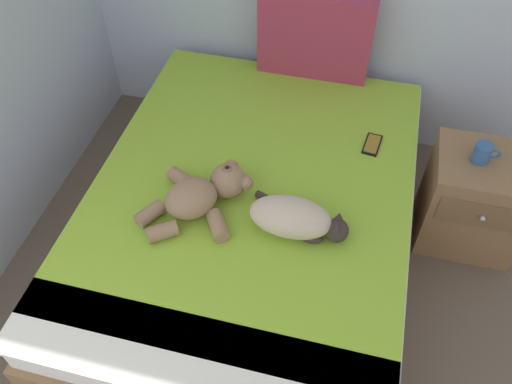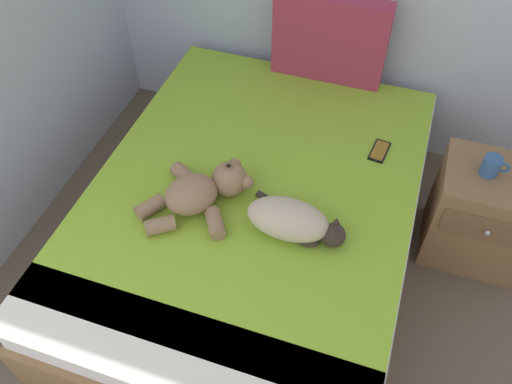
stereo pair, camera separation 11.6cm
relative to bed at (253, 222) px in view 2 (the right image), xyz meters
The scene contains 7 objects.
bed is the anchor object (origin of this frame).
patterned_cushion 1.02m from the bed, 83.11° to the left, with size 0.59×0.10×0.46m.
cat 0.43m from the bed, 38.35° to the right, with size 0.42×0.25×0.15m.
teddy_bear 0.39m from the bed, 139.66° to the right, with size 0.45×0.47×0.17m.
cell_phone 0.68m from the bed, 39.40° to the left, with size 0.09×0.16×0.01m.
nightstand 1.09m from the bed, 20.25° to the left, with size 0.47×0.42×0.53m.
mug 1.10m from the bed, 21.29° to the left, with size 0.12×0.08×0.09m.
Camera 2 is at (1.68, 1.45, 2.23)m, focal length 37.08 mm.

